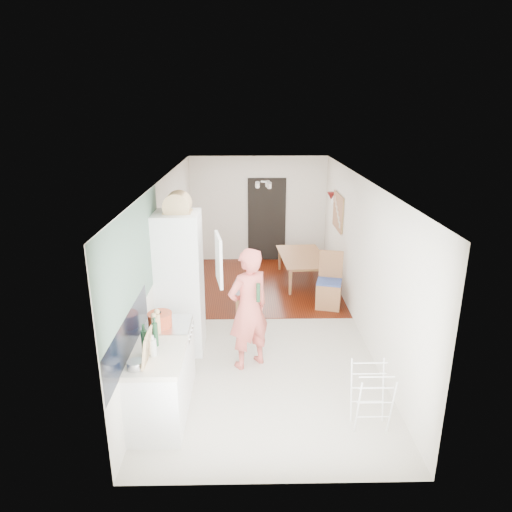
{
  "coord_description": "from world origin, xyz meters",
  "views": [
    {
      "loc": [
        -0.25,
        -7.1,
        3.58
      ],
      "look_at": [
        -0.12,
        0.2,
        1.18
      ],
      "focal_mm": 32.0,
      "sensor_mm": 36.0,
      "label": 1
    }
  ],
  "objects_px": {
    "dining_table": "(303,270)",
    "stool": "(247,302)",
    "dining_chair": "(329,281)",
    "person": "(248,298)",
    "drying_rack": "(371,398)"
  },
  "relations": [
    {
      "from": "dining_table",
      "to": "dining_chair",
      "type": "relative_size",
      "value": 1.33
    },
    {
      "from": "person",
      "to": "stool",
      "type": "xyz_separation_m",
      "value": [
        -0.03,
        1.74,
        -0.83
      ]
    },
    {
      "from": "person",
      "to": "stool",
      "type": "relative_size",
      "value": 4.9
    },
    {
      "from": "dining_table",
      "to": "dining_chair",
      "type": "bearing_deg",
      "value": -170.97
    },
    {
      "from": "person",
      "to": "dining_table",
      "type": "bearing_deg",
      "value": -142.25
    },
    {
      "from": "person",
      "to": "stool",
      "type": "height_order",
      "value": "person"
    },
    {
      "from": "dining_chair",
      "to": "person",
      "type": "bearing_deg",
      "value": -112.68
    },
    {
      "from": "dining_chair",
      "to": "stool",
      "type": "bearing_deg",
      "value": -156.92
    },
    {
      "from": "dining_chair",
      "to": "drying_rack",
      "type": "distance_m",
      "value": 3.35
    },
    {
      "from": "stool",
      "to": "dining_table",
      "type": "bearing_deg",
      "value": 52.4
    },
    {
      "from": "dining_table",
      "to": "stool",
      "type": "distance_m",
      "value": 1.98
    },
    {
      "from": "dining_table",
      "to": "dining_chair",
      "type": "height_order",
      "value": "dining_chair"
    },
    {
      "from": "person",
      "to": "drying_rack",
      "type": "height_order",
      "value": "person"
    },
    {
      "from": "dining_table",
      "to": "drying_rack",
      "type": "height_order",
      "value": "drying_rack"
    },
    {
      "from": "dining_chair",
      "to": "drying_rack",
      "type": "relative_size",
      "value": 1.35
    }
  ]
}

